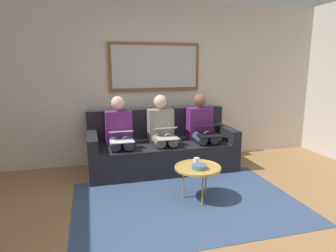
{
  "coord_description": "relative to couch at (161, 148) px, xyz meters",
  "views": [
    {
      "loc": [
        1.05,
        2.2,
        1.6
      ],
      "look_at": [
        0.0,
        -1.7,
        0.75
      ],
      "focal_mm": 31.69,
      "sensor_mm": 36.0,
      "label": 1
    }
  ],
  "objects": [
    {
      "name": "bowl",
      "position": [
        -0.14,
        1.29,
        0.13
      ],
      "size": [
        0.18,
        0.18,
        0.05
      ],
      "primitive_type": "cylinder",
      "color": "slate",
      "rests_on": "coffee_table"
    },
    {
      "name": "person_right",
      "position": [
        0.64,
        0.07,
        0.3
      ],
      "size": [
        0.38,
        0.58,
        1.14
      ],
      "color": "#66236B",
      "rests_on": "couch"
    },
    {
      "name": "wall_rear",
      "position": [
        0.0,
        -0.48,
        0.99
      ],
      "size": [
        6.0,
        0.12,
        2.6
      ],
      "primitive_type": "cube",
      "color": "beige",
      "rests_on": "ground_plane"
    },
    {
      "name": "area_rug",
      "position": [
        0.0,
        1.27,
        -0.31
      ],
      "size": [
        2.6,
        1.8,
        0.01
      ],
      "primitive_type": "cube",
      "color": "#33476B",
      "rests_on": "ground_plane"
    },
    {
      "name": "laptop_white",
      "position": [
        0.64,
        0.32,
        0.31
      ],
      "size": [
        0.32,
        0.33,
        0.14
      ],
      "color": "white"
    },
    {
      "name": "laptop_black",
      "position": [
        -0.64,
        0.31,
        0.32
      ],
      "size": [
        0.34,
        0.37,
        0.15
      ],
      "color": "black"
    },
    {
      "name": "cup",
      "position": [
        -0.15,
        1.15,
        0.15
      ],
      "size": [
        0.07,
        0.07,
        0.09
      ],
      "primitive_type": "cylinder",
      "color": "silver",
      "rests_on": "coffee_table"
    },
    {
      "name": "person_left",
      "position": [
        -0.64,
        0.07,
        0.3
      ],
      "size": [
        0.38,
        0.58,
        1.14
      ],
      "color": "#66236B",
      "rests_on": "couch"
    },
    {
      "name": "couch",
      "position": [
        0.0,
        0.0,
        0.0
      ],
      "size": [
        2.2,
        0.9,
        0.9
      ],
      "color": "black",
      "rests_on": "ground_plane"
    },
    {
      "name": "person_middle",
      "position": [
        0.0,
        0.07,
        0.3
      ],
      "size": [
        0.38,
        0.58,
        1.14
      ],
      "color": "gray",
      "rests_on": "couch"
    },
    {
      "name": "ground_plane",
      "position": [
        0.0,
        2.12,
        -0.36
      ],
      "size": [
        6.0,
        5.2,
        0.1
      ],
      "primitive_type": "cube",
      "color": "olive"
    },
    {
      "name": "framed_mirror",
      "position": [
        0.0,
        -0.39,
        1.24
      ],
      "size": [
        1.47,
        0.05,
        0.76
      ],
      "color": "brown"
    },
    {
      "name": "laptop_silver",
      "position": [
        0.0,
        0.31,
        0.32
      ],
      "size": [
        0.32,
        0.35,
        0.16
      ],
      "color": "silver"
    },
    {
      "name": "coffee_table",
      "position": [
        -0.15,
        1.22,
        0.09
      ],
      "size": [
        0.55,
        0.55,
        0.42
      ],
      "color": "tan",
      "rests_on": "ground_plane"
    }
  ]
}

